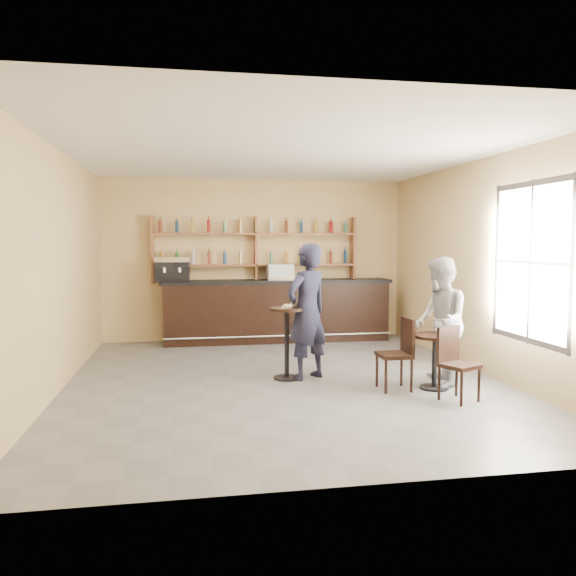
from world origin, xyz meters
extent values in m
plane|color=slate|center=(0.00, 0.00, 0.00)|extent=(7.00, 7.00, 0.00)
plane|color=white|center=(0.00, 0.00, 3.20)|extent=(7.00, 7.00, 0.00)
plane|color=tan|center=(0.00, 3.50, 1.60)|extent=(7.00, 0.00, 7.00)
plane|color=tan|center=(0.00, -3.50, 1.60)|extent=(7.00, 0.00, 7.00)
plane|color=tan|center=(-3.00, 0.00, 1.60)|extent=(0.00, 7.00, 7.00)
plane|color=tan|center=(3.00, 0.00, 1.60)|extent=(0.00, 7.00, 7.00)
plane|color=white|center=(2.99, -1.20, 1.70)|extent=(0.00, 2.00, 2.00)
cube|color=white|center=(0.06, 0.09, 1.03)|extent=(0.16, 0.16, 0.00)
torus|color=#BB7944|center=(0.07, 0.08, 1.06)|extent=(0.16, 0.16, 0.05)
imported|color=white|center=(0.20, 0.19, 1.08)|extent=(0.17, 0.17, 0.11)
imported|color=black|center=(0.35, 0.06, 0.97)|extent=(0.85, 0.76, 1.94)
imported|color=white|center=(1.96, -0.78, 0.77)|extent=(0.11, 0.11, 0.08)
imported|color=gray|center=(2.05, -0.63, 0.88)|extent=(0.85, 0.99, 1.76)
camera|label=1|loc=(-1.29, -7.72, 1.97)|focal=35.00mm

